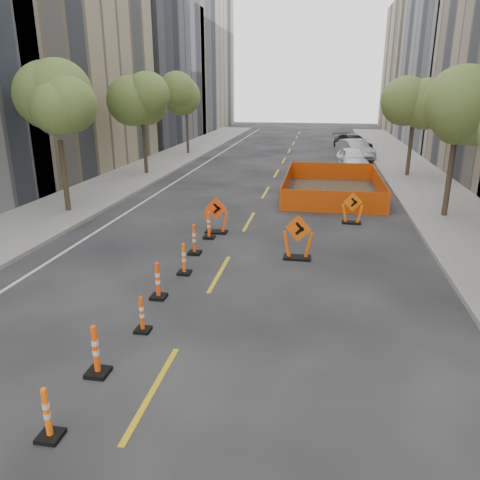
% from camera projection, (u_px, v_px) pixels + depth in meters
% --- Properties ---
extents(ground_plane, '(140.00, 140.00, 0.00)m').
position_uv_depth(ground_plane, '(183.00, 338.00, 10.78)').
color(ground_plane, black).
extents(sidewalk_left, '(4.00, 90.00, 0.15)m').
position_uv_depth(sidewalk_left, '(78.00, 201.00, 23.46)').
color(sidewalk_left, gray).
rests_on(sidewalk_left, ground).
extents(sidewalk_right, '(4.00, 90.00, 0.15)m').
position_uv_depth(sidewalk_right, '(458.00, 217.00, 20.54)').
color(sidewalk_right, gray).
rests_on(sidewalk_right, ground).
extents(bld_left_d, '(12.00, 16.00, 14.00)m').
position_uv_depth(bld_left_d, '(130.00, 72.00, 48.08)').
color(bld_left_d, '#4C4C51').
rests_on(bld_left_d, ground).
extents(bld_left_e, '(12.00, 20.00, 20.00)m').
position_uv_depth(bld_left_e, '(176.00, 52.00, 62.50)').
color(bld_left_e, gray).
rests_on(bld_left_e, ground).
extents(bld_right_e, '(12.00, 14.00, 16.00)m').
position_uv_depth(bld_right_e, '(437.00, 67.00, 60.41)').
color(bld_right_e, tan).
rests_on(bld_right_e, ground).
extents(tree_l_b, '(2.80, 2.80, 5.95)m').
position_uv_depth(tree_l_b, '(57.00, 111.00, 20.11)').
color(tree_l_b, '#382B1E').
rests_on(tree_l_b, ground).
extents(tree_l_c, '(2.80, 2.80, 5.95)m').
position_uv_depth(tree_l_c, '(142.00, 104.00, 29.47)').
color(tree_l_c, '#382B1E').
rests_on(tree_l_c, ground).
extents(tree_l_d, '(2.80, 2.80, 5.95)m').
position_uv_depth(tree_l_d, '(186.00, 100.00, 38.84)').
color(tree_l_d, '#382B1E').
rests_on(tree_l_d, ground).
extents(tree_r_b, '(2.80, 2.80, 5.95)m').
position_uv_depth(tree_r_b, '(458.00, 112.00, 19.25)').
color(tree_r_b, '#382B1E').
rests_on(tree_r_b, ground).
extents(tree_r_c, '(2.80, 2.80, 5.95)m').
position_uv_depth(tree_r_c, '(415.00, 104.00, 28.61)').
color(tree_r_c, '#382B1E').
rests_on(tree_r_c, ground).
extents(channelizer_1, '(0.38, 0.38, 0.98)m').
position_uv_depth(channelizer_1, '(47.00, 413.00, 7.56)').
color(channelizer_1, '#FE610A').
rests_on(channelizer_1, ground).
extents(channelizer_2, '(0.44, 0.44, 1.11)m').
position_uv_depth(channelizer_2, '(96.00, 350.00, 9.25)').
color(channelizer_2, '#F6480A').
rests_on(channelizer_2, ground).
extents(channelizer_3, '(0.36, 0.36, 0.92)m').
position_uv_depth(channelizer_3, '(142.00, 314.00, 10.95)').
color(channelizer_3, '#D94709').
rests_on(channelizer_3, ground).
extents(channelizer_4, '(0.42, 0.42, 1.06)m').
position_uv_depth(channelizer_4, '(158.00, 280.00, 12.67)').
color(channelizer_4, '#FF400A').
rests_on(channelizer_4, ground).
extents(channelizer_5, '(0.40, 0.40, 1.01)m').
position_uv_depth(channelizer_5, '(184.00, 259.00, 14.35)').
color(channelizer_5, '#ED5A09').
rests_on(channelizer_5, ground).
extents(channelizer_6, '(0.43, 0.43, 1.08)m').
position_uv_depth(channelizer_6, '(194.00, 239.00, 16.07)').
color(channelizer_6, '#E54309').
rests_on(channelizer_6, ground).
extents(channelizer_7, '(0.41, 0.41, 1.05)m').
position_uv_depth(channelizer_7, '(209.00, 225.00, 17.77)').
color(channelizer_7, '#FF490A').
rests_on(channelizer_7, ground).
extents(chevron_sign_left, '(1.01, 0.67, 1.44)m').
position_uv_depth(chevron_sign_left, '(216.00, 215.00, 18.39)').
color(chevron_sign_left, '#F7410A').
rests_on(chevron_sign_left, ground).
extents(chevron_sign_center, '(1.16, 0.89, 1.53)m').
position_uv_depth(chevron_sign_center, '(298.00, 237.00, 15.55)').
color(chevron_sign_center, '#DB4C09').
rests_on(chevron_sign_center, ground).
extents(chevron_sign_right, '(0.99, 0.71, 1.34)m').
position_uv_depth(chevron_sign_right, '(352.00, 208.00, 19.68)').
color(chevron_sign_right, '#FF660A').
rests_on(chevron_sign_right, ground).
extents(safety_fence, '(4.93, 8.37, 1.05)m').
position_uv_depth(safety_fence, '(332.00, 184.00, 25.26)').
color(safety_fence, '#EB530C').
rests_on(safety_fence, ground).
extents(parked_car_near, '(2.36, 4.60, 1.50)m').
position_uv_depth(parked_car_near, '(352.00, 159.00, 32.79)').
color(parked_car_near, white).
rests_on(parked_car_near, ground).
extents(parked_car_mid, '(3.10, 4.92, 1.53)m').
position_uv_depth(parked_car_mid, '(355.00, 149.00, 37.51)').
color(parked_car_mid, '#A3A2A8').
rests_on(parked_car_mid, ground).
extents(parked_car_far, '(3.85, 5.36, 1.44)m').
position_uv_depth(parked_car_far, '(353.00, 143.00, 42.57)').
color(parked_car_far, black).
rests_on(parked_car_far, ground).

